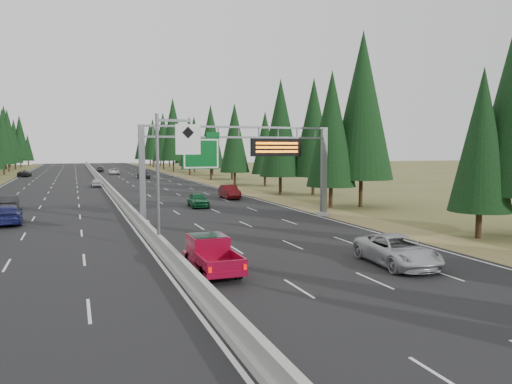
# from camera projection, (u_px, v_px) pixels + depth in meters

# --- Properties ---
(road) EXTENTS (32.00, 260.00, 0.08)m
(road) POSITION_uv_depth(u_px,v_px,m) (105.00, 185.00, 81.11)
(road) COLOR black
(road) RESTS_ON ground
(shoulder_right) EXTENTS (3.60, 260.00, 0.06)m
(shoulder_right) POSITION_uv_depth(u_px,v_px,m) (211.00, 183.00, 87.19)
(shoulder_right) COLOR olive
(shoulder_right) RESTS_ON ground
(median_barrier) EXTENTS (0.70, 260.00, 0.85)m
(median_barrier) POSITION_uv_depth(u_px,v_px,m) (105.00, 183.00, 81.08)
(median_barrier) COLOR #969691
(median_barrier) RESTS_ON road
(sign_gantry) EXTENTS (16.75, 0.98, 7.80)m
(sign_gantry) POSITION_uv_depth(u_px,v_px,m) (247.00, 158.00, 41.48)
(sign_gantry) COLOR slate
(sign_gantry) RESTS_ON road
(hov_sign_pole) EXTENTS (2.80, 0.50, 8.00)m
(hov_sign_pole) POSITION_uv_depth(u_px,v_px,m) (168.00, 171.00, 29.40)
(hov_sign_pole) COLOR slate
(hov_sign_pole) RESTS_ON road
(tree_row_right) EXTENTS (11.38, 238.53, 18.88)m
(tree_row_right) POSITION_uv_depth(u_px,v_px,m) (250.00, 131.00, 79.36)
(tree_row_right) COLOR black
(tree_row_right) RESTS_ON ground
(silver_minivan) EXTENTS (2.97, 5.71, 1.54)m
(silver_minivan) POSITION_uv_depth(u_px,v_px,m) (397.00, 250.00, 25.43)
(silver_minivan) COLOR #B0B1B5
(silver_minivan) RESTS_ON road
(red_pickup) EXTENTS (1.86, 5.21, 1.70)m
(red_pickup) POSITION_uv_depth(u_px,v_px,m) (210.00, 252.00, 24.32)
(red_pickup) COLOR black
(red_pickup) RESTS_ON road
(car_ahead_green) EXTENTS (1.99, 4.47, 1.49)m
(car_ahead_green) POSITION_uv_depth(u_px,v_px,m) (198.00, 200.00, 50.87)
(car_ahead_green) COLOR #155E31
(car_ahead_green) RESTS_ON road
(car_ahead_dkred) EXTENTS (1.97, 4.98, 1.61)m
(car_ahead_dkred) POSITION_uv_depth(u_px,v_px,m) (230.00, 192.00, 59.43)
(car_ahead_dkred) COLOR #5A0C11
(car_ahead_dkred) RESTS_ON road
(car_ahead_dkgrey) EXTENTS (2.13, 5.19, 1.50)m
(car_ahead_dkgrey) POSITION_uv_depth(u_px,v_px,m) (144.00, 175.00, 99.20)
(car_ahead_dkgrey) COLOR black
(car_ahead_dkgrey) RESTS_ON road
(car_ahead_white) EXTENTS (2.35, 4.91, 1.35)m
(car_ahead_white) POSITION_uv_depth(u_px,v_px,m) (114.00, 171.00, 114.81)
(car_ahead_white) COLOR silver
(car_ahead_white) RESTS_ON road
(car_ahead_far) EXTENTS (1.78, 4.03, 1.35)m
(car_ahead_far) POSITION_uv_depth(u_px,v_px,m) (100.00, 169.00, 126.21)
(car_ahead_far) COLOR black
(car_ahead_far) RESTS_ON road
(car_onc_near) EXTENTS (1.64, 4.25, 1.38)m
(car_onc_near) POSITION_uv_depth(u_px,v_px,m) (10.00, 203.00, 48.57)
(car_onc_near) COLOR black
(car_onc_near) RESTS_ON road
(car_onc_blue) EXTENTS (2.51, 5.35, 1.51)m
(car_onc_blue) POSITION_uv_depth(u_px,v_px,m) (8.00, 215.00, 39.26)
(car_onc_blue) COLOR navy
(car_onc_blue) RESTS_ON road
(car_onc_white) EXTENTS (1.57, 3.82, 1.30)m
(car_onc_white) POSITION_uv_depth(u_px,v_px,m) (96.00, 183.00, 77.57)
(car_onc_white) COLOR #B5B5B5
(car_onc_white) RESTS_ON road
(car_onc_far) EXTENTS (2.69, 5.14, 1.38)m
(car_onc_far) POSITION_uv_depth(u_px,v_px,m) (25.00, 173.00, 105.30)
(car_onc_far) COLOR black
(car_onc_far) RESTS_ON road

